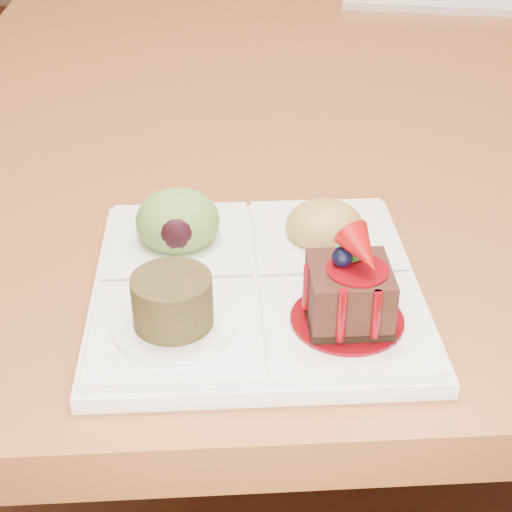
{
  "coord_description": "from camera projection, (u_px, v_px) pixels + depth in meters",
  "views": [
    {
      "loc": [
        -0.18,
        -1.22,
        1.08
      ],
      "look_at": [
        -0.15,
        -0.75,
        0.79
      ],
      "focal_mm": 55.0,
      "sensor_mm": 36.0,
      "label": 1
    }
  ],
  "objects": [
    {
      "name": "dining_table",
      "position": [
        321.0,
        57.0,
        1.25
      ],
      "size": [
        1.0,
        1.8,
        0.75
      ],
      "color": "#A05729",
      "rests_on": "ground"
    },
    {
      "name": "ground",
      "position": [
        306.0,
        380.0,
        1.62
      ],
      "size": [
        6.0,
        6.0,
        0.0
      ],
      "primitive_type": "plane",
      "color": "#522C17"
    },
    {
      "name": "sampler_plate",
      "position": [
        254.0,
        272.0,
        0.57
      ],
      "size": [
        0.24,
        0.24,
        0.09
      ],
      "rotation": [
        0.0,
        0.0,
        -0.0
      ],
      "color": "white",
      "rests_on": "dining_table"
    }
  ]
}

